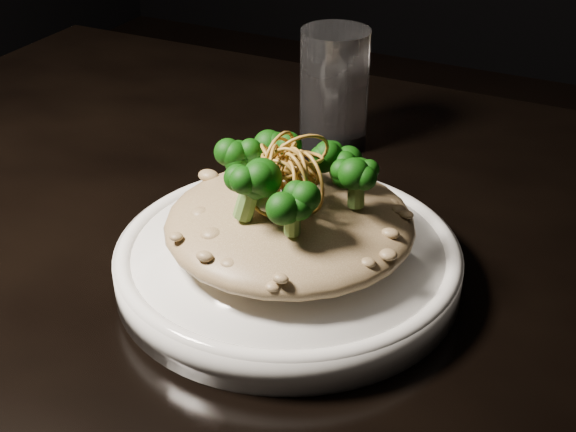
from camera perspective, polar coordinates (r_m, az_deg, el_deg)
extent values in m
cube|color=black|center=(0.65, 0.89, -4.41)|extent=(1.10, 0.80, 0.04)
cylinder|color=black|center=(1.31, -12.16, -4.87)|extent=(0.05, 0.05, 0.71)
cylinder|color=white|center=(0.61, 0.00, -3.36)|extent=(0.26, 0.26, 0.03)
ellipsoid|color=brown|center=(0.59, 0.12, -0.52)|extent=(0.19, 0.19, 0.04)
ellipsoid|color=white|center=(0.57, -0.64, 1.71)|extent=(0.06, 0.06, 0.02)
cylinder|color=silver|center=(0.80, 3.30, 9.00)|extent=(0.08, 0.08, 0.12)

